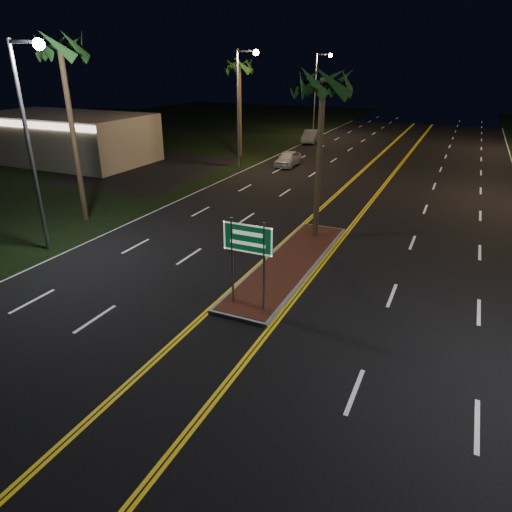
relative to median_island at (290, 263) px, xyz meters
The scene contains 13 objects.
ground 7.00m from the median_island, 90.00° to the right, with size 120.00×120.00×0.00m, color black.
grass_left 34.99m from the median_island, 149.04° to the left, with size 40.00×110.00×0.01m, color black.
median_island is the anchor object (origin of this frame).
highway_sign 4.80m from the median_island, 90.00° to the right, with size 1.80×0.08×3.20m.
commercial_building 29.13m from the median_island, 153.45° to the left, with size 15.00×8.12×4.00m.
streetlight_left_near 12.36m from the median_island, 164.22° to the right, with size 1.91×0.44×9.00m.
streetlight_left_mid 20.80m from the median_island, 121.98° to the left, with size 1.91×0.44×9.00m.
streetlight_left_far 38.89m from the median_island, 106.00° to the left, with size 1.91×0.44×9.00m.
palm_median 8.00m from the median_island, 90.00° to the left, with size 2.40×2.40×8.30m.
palm_left_near 15.20m from the median_island, behind, with size 2.40×2.40×9.80m.
palm_left_far 25.76m from the median_island, 121.36° to the left, with size 2.40×2.40×8.80m.
car_near 20.43m from the median_island, 111.15° to the left, with size 1.84×4.30×1.43m, color silver.
car_far 32.83m from the median_island, 106.80° to the left, with size 1.96×4.58×1.53m, color #B0B4BA.
Camera 1 is at (6.17, -10.02, 8.15)m, focal length 32.00 mm.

